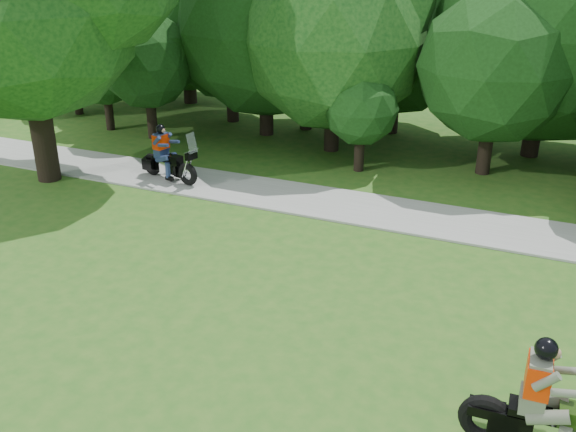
% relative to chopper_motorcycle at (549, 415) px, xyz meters
% --- Properties ---
extents(ground, '(100.00, 100.00, 0.00)m').
position_rel_chopper_motorcycle_xyz_m(ground, '(-3.95, -0.44, -0.71)').
color(ground, '#295E1A').
rests_on(ground, ground).
extents(walkway, '(60.00, 2.20, 0.06)m').
position_rel_chopper_motorcycle_xyz_m(walkway, '(-3.95, 7.56, -0.68)').
color(walkway, gray).
rests_on(walkway, ground).
extents(tree_line, '(40.39, 11.47, 7.91)m').
position_rel_chopper_motorcycle_xyz_m(tree_line, '(-3.48, 14.10, 3.03)').
color(tree_line, black).
rests_on(tree_line, ground).
extents(chopper_motorcycle, '(2.69, 0.72, 1.92)m').
position_rel_chopper_motorcycle_xyz_m(chopper_motorcycle, '(0.00, 0.00, 0.00)').
color(chopper_motorcycle, black).
rests_on(chopper_motorcycle, ground).
extents(touring_motorcycle, '(2.18, 0.99, 1.67)m').
position_rel_chopper_motorcycle_xyz_m(touring_motorcycle, '(-11.08, 7.35, -0.04)').
color(touring_motorcycle, black).
rests_on(touring_motorcycle, walkway).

